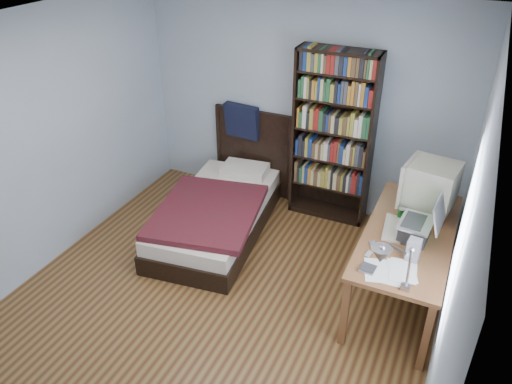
# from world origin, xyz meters

# --- Properties ---
(room) EXTENTS (4.20, 4.24, 2.50)m
(room) POSITION_xyz_m (0.03, -0.00, 1.25)
(room) COLOR #4B2A16
(room) RESTS_ON ground
(desk) EXTENTS (0.75, 1.70, 0.73)m
(desk) POSITION_xyz_m (1.51, 1.30, 0.42)
(desk) COLOR brown
(desk) RESTS_ON floor
(crt_monitor) EXTENTS (0.51, 0.47, 0.51)m
(crt_monitor) POSITION_xyz_m (1.57, 1.24, 1.02)
(crt_monitor) COLOR #BCB69C
(crt_monitor) RESTS_ON desk
(laptop) EXTENTS (0.37, 0.37, 0.43)m
(laptop) POSITION_xyz_m (1.57, 0.75, 0.85)
(laptop) COLOR #2D2D30
(laptop) RESTS_ON desk
(desk_lamp) EXTENTS (0.26, 0.57, 0.67)m
(desk_lamp) POSITION_xyz_m (1.48, -0.35, 1.27)
(desk_lamp) COLOR #99999E
(desk_lamp) RESTS_ON desk
(keyboard) EXTENTS (0.20, 0.43, 0.04)m
(keyboard) POSITION_xyz_m (1.36, 0.81, 0.74)
(keyboard) COLOR #B4A996
(keyboard) RESTS_ON desk
(speaker) EXTENTS (0.11, 0.11, 0.20)m
(speaker) POSITION_xyz_m (1.59, 0.44, 0.83)
(speaker) COLOR gray
(speaker) RESTS_ON desk
(soda_can) EXTENTS (0.06, 0.06, 0.12)m
(soda_can) POSITION_xyz_m (1.39, 1.00, 0.79)
(soda_can) COLOR #083E10
(soda_can) RESTS_ON desk
(mouse) EXTENTS (0.06, 0.10, 0.03)m
(mouse) POSITION_xyz_m (1.46, 1.08, 0.75)
(mouse) COLOR silver
(mouse) RESTS_ON desk
(phone_silver) EXTENTS (0.09, 0.11, 0.02)m
(phone_silver) POSITION_xyz_m (1.25, 0.49, 0.74)
(phone_silver) COLOR silver
(phone_silver) RESTS_ON desk
(phone_grey) EXTENTS (0.06, 0.09, 0.02)m
(phone_grey) POSITION_xyz_m (1.25, 0.35, 0.74)
(phone_grey) COLOR gray
(phone_grey) RESTS_ON desk
(external_drive) EXTENTS (0.13, 0.13, 0.02)m
(external_drive) POSITION_xyz_m (1.29, 0.16, 0.74)
(external_drive) COLOR gray
(external_drive) RESTS_ON desk
(bookshelf) EXTENTS (0.89, 0.30, 1.97)m
(bookshelf) POSITION_xyz_m (0.44, 1.94, 0.99)
(bookshelf) COLOR black
(bookshelf) RESTS_ON floor
(bed) EXTENTS (1.27, 2.12, 1.16)m
(bed) POSITION_xyz_m (-0.58, 1.14, 0.26)
(bed) COLOR black
(bed) RESTS_ON floor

